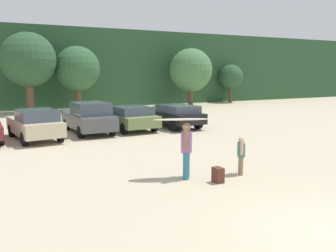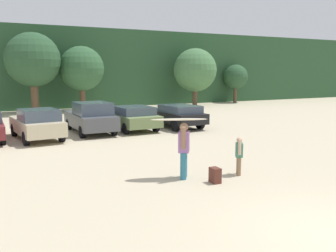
% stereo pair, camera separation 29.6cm
% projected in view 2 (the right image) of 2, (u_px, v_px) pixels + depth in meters
% --- Properties ---
extents(hillside_ridge, '(108.00, 12.00, 7.14)m').
position_uv_depth(hillside_ridge, '(52.00, 68.00, 37.03)').
color(hillside_ridge, '#284C2D').
rests_on(hillside_ridge, ground_plane).
extents(tree_right, '(4.17, 4.17, 6.23)m').
position_uv_depth(tree_right, '(33.00, 60.00, 28.08)').
color(tree_right, brown).
rests_on(tree_right, ground_plane).
extents(tree_far_right, '(3.66, 3.66, 5.32)m').
position_uv_depth(tree_far_right, '(82.00, 69.00, 30.10)').
color(tree_far_right, brown).
rests_on(tree_far_right, ground_plane).
extents(tree_far_left, '(4.07, 4.07, 5.43)m').
position_uv_depth(tree_far_left, '(195.00, 70.00, 34.58)').
color(tree_far_left, brown).
rests_on(tree_far_left, ground_plane).
extents(tree_left, '(2.56, 2.56, 3.99)m').
position_uv_depth(tree_left, '(236.00, 77.00, 38.54)').
color(tree_left, brown).
rests_on(tree_left, ground_plane).
extents(parked_car_champagne, '(2.21, 4.40, 1.49)m').
position_uv_depth(parked_car_champagne, '(37.00, 124.00, 17.55)').
color(parked_car_champagne, beige).
rests_on(parked_car_champagne, ground_plane).
extents(parked_car_dark_gray, '(1.92, 4.49, 1.66)m').
position_uv_depth(parked_car_dark_gray, '(91.00, 117.00, 19.42)').
color(parked_car_dark_gray, '#4C4F54').
rests_on(parked_car_dark_gray, ground_plane).
extents(parked_car_olive_green, '(2.18, 4.27, 1.34)m').
position_uv_depth(parked_car_olive_green, '(131.00, 117.00, 20.47)').
color(parked_car_olive_green, '#6B7F4C').
rests_on(parked_car_olive_green, ground_plane).
extents(parked_car_black, '(2.15, 4.61, 1.33)m').
position_uv_depth(parked_car_black, '(175.00, 115.00, 21.41)').
color(parked_car_black, black).
rests_on(parked_car_black, ground_plane).
extents(person_adult, '(0.49, 0.64, 1.70)m').
position_uv_depth(person_adult, '(184.00, 147.00, 11.08)').
color(person_adult, teal).
rests_on(person_adult, ground_plane).
extents(person_child, '(0.36, 0.47, 1.20)m').
position_uv_depth(person_child, '(239.00, 154.00, 11.49)').
color(person_child, '#8C6B4C').
rests_on(person_child, ground_plane).
extents(surfboard_cream, '(1.80, 1.07, 0.12)m').
position_uv_depth(surfboard_cream, '(179.00, 119.00, 11.05)').
color(surfboard_cream, beige).
extents(backpack_dropped, '(0.24, 0.34, 0.45)m').
position_uv_depth(backpack_dropped, '(215.00, 175.00, 10.70)').
color(backpack_dropped, '#592D23').
rests_on(backpack_dropped, ground_plane).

